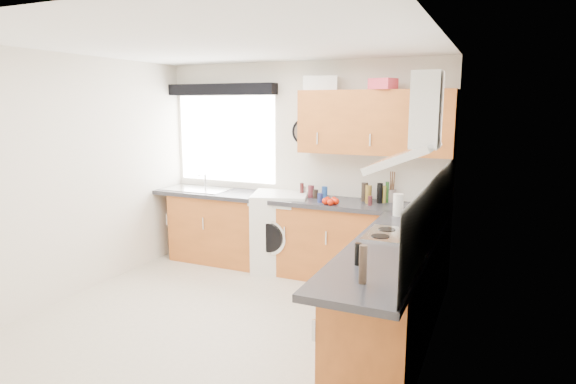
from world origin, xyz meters
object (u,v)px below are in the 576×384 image
at_px(upper_cabinets, 375,122).
at_px(extractor_hood, 415,133).
at_px(washing_machine, 280,231).
at_px(oven, 396,291).

bearing_deg(upper_cabinets, extractor_hood, -63.87).
distance_m(extractor_hood, upper_cabinets, 1.48).
bearing_deg(extractor_hood, washing_machine, 145.12).
relative_size(oven, upper_cabinets, 0.50).
distance_m(oven, upper_cabinets, 1.99).
height_order(extractor_hood, upper_cabinets, upper_cabinets).
bearing_deg(oven, extractor_hood, -0.00).
bearing_deg(washing_machine, upper_cabinets, -12.08).
height_order(oven, upper_cabinets, upper_cabinets).
bearing_deg(oven, upper_cabinets, 112.54).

